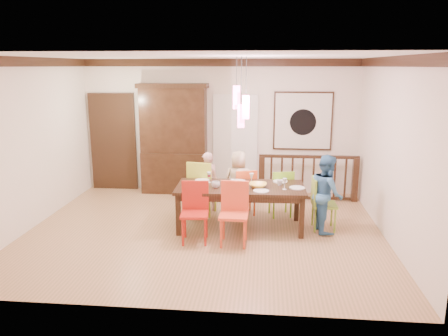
# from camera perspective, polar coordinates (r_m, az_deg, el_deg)

# --- Properties ---
(floor) EXTENTS (6.00, 6.00, 0.00)m
(floor) POSITION_cam_1_polar(r_m,az_deg,el_deg) (7.56, -2.58, -8.17)
(floor) COLOR #9A784A
(floor) RESTS_ON ground
(ceiling) EXTENTS (6.00, 6.00, 0.00)m
(ceiling) POSITION_cam_1_polar(r_m,az_deg,el_deg) (7.04, -2.83, 14.38)
(ceiling) COLOR white
(ceiling) RESTS_ON wall_back
(wall_back) EXTENTS (6.00, 0.00, 6.00)m
(wall_back) POSITION_cam_1_polar(r_m,az_deg,el_deg) (9.61, -0.59, 5.41)
(wall_back) COLOR silver
(wall_back) RESTS_ON floor
(wall_left) EXTENTS (0.00, 5.00, 5.00)m
(wall_left) POSITION_cam_1_polar(r_m,az_deg,el_deg) (8.14, -24.11, 2.83)
(wall_left) COLOR silver
(wall_left) RESTS_ON floor
(wall_right) EXTENTS (0.00, 5.00, 5.00)m
(wall_right) POSITION_cam_1_polar(r_m,az_deg,el_deg) (7.37, 21.10, 2.12)
(wall_right) COLOR silver
(wall_right) RESTS_ON floor
(crown_molding) EXTENTS (6.00, 5.00, 0.16)m
(crown_molding) POSITION_cam_1_polar(r_m,az_deg,el_deg) (7.04, -2.82, 13.73)
(crown_molding) COLOR black
(crown_molding) RESTS_ON wall_back
(panel_door) EXTENTS (1.04, 0.07, 2.24)m
(panel_door) POSITION_cam_1_polar(r_m,az_deg,el_deg) (10.16, -14.23, 3.15)
(panel_door) COLOR black
(panel_door) RESTS_ON wall_back
(white_doorway) EXTENTS (0.97, 0.05, 2.22)m
(white_doorway) POSITION_cam_1_polar(r_m,az_deg,el_deg) (9.61, 1.47, 2.99)
(white_doorway) COLOR silver
(white_doorway) RESTS_ON wall_back
(painting) EXTENTS (1.25, 0.06, 1.25)m
(painting) POSITION_cam_1_polar(r_m,az_deg,el_deg) (9.54, 10.26, 6.04)
(painting) COLOR black
(painting) RESTS_ON wall_back
(pendant_cluster) EXTENTS (0.27, 0.21, 1.14)m
(pendant_cluster) POSITION_cam_1_polar(r_m,az_deg,el_deg) (7.22, 2.25, 8.05)
(pendant_cluster) COLOR #FF4C8D
(pendant_cluster) RESTS_ON ceiling
(dining_table) EXTENTS (2.21, 1.06, 0.75)m
(dining_table) POSITION_cam_1_polar(r_m,az_deg,el_deg) (7.49, 2.15, -2.96)
(dining_table) COLOR black
(dining_table) RESTS_ON floor
(chair_far_left) EXTENTS (0.55, 0.55, 1.04)m
(chair_far_left) POSITION_cam_1_polar(r_m,az_deg,el_deg) (8.23, -2.79, -2.02)
(chair_far_left) COLOR #B6C835
(chair_far_left) RESTS_ON floor
(chair_far_mid) EXTENTS (0.49, 0.49, 0.88)m
(chair_far_mid) POSITION_cam_1_polar(r_m,az_deg,el_deg) (8.24, 2.65, -2.65)
(chair_far_mid) COLOR #F45721
(chair_far_mid) RESTS_ON floor
(chair_far_right) EXTENTS (0.48, 0.48, 0.89)m
(chair_far_right) POSITION_cam_1_polar(r_m,az_deg,el_deg) (8.20, 7.38, -2.80)
(chair_far_right) COLOR #7BC123
(chair_far_right) RESTS_ON floor
(chair_near_left) EXTENTS (0.47, 0.47, 0.96)m
(chair_near_left) POSITION_cam_1_polar(r_m,az_deg,el_deg) (6.94, -3.87, -5.37)
(chair_near_left) COLOR #AC1E14
(chair_near_left) RESTS_ON floor
(chair_near_mid) EXTENTS (0.45, 0.45, 0.98)m
(chair_near_mid) POSITION_cam_1_polar(r_m,az_deg,el_deg) (6.82, 1.29, -5.53)
(chair_near_mid) COLOR #DB4728
(chair_near_mid) RESTS_ON floor
(chair_end_right) EXTENTS (0.42, 0.42, 0.91)m
(chair_end_right) POSITION_cam_1_polar(r_m,az_deg,el_deg) (7.65, 12.98, -4.13)
(chair_end_right) COLOR #82AA30
(chair_end_right) RESTS_ON floor
(china_hutch) EXTENTS (1.51, 0.46, 2.39)m
(china_hutch) POSITION_cam_1_polar(r_m,az_deg,el_deg) (9.60, -6.56, 3.80)
(china_hutch) COLOR black
(china_hutch) RESTS_ON floor
(balustrade) EXTENTS (2.05, 0.12, 0.96)m
(balustrade) POSITION_cam_1_polar(r_m,az_deg,el_deg) (9.25, 10.91, -1.15)
(balustrade) COLOR black
(balustrade) RESTS_ON floor
(person_far_left) EXTENTS (0.48, 0.38, 1.16)m
(person_far_left) POSITION_cam_1_polar(r_m,az_deg,el_deg) (8.43, -2.20, -1.76)
(person_far_left) COLOR #F6BBC0
(person_far_left) RESTS_ON floor
(person_far_mid) EXTENTS (0.63, 0.45, 1.20)m
(person_far_mid) POSITION_cam_1_polar(r_m,az_deg,el_deg) (8.33, 1.91, -1.79)
(person_far_mid) COLOR beige
(person_far_mid) RESTS_ON floor
(person_end_right) EXTENTS (0.60, 0.72, 1.33)m
(person_end_right) POSITION_cam_1_polar(r_m,az_deg,el_deg) (7.55, 13.25, -3.24)
(person_end_right) COLOR teal
(person_end_right) RESTS_ON floor
(serving_bowl) EXTENTS (0.30, 0.30, 0.07)m
(serving_bowl) POSITION_cam_1_polar(r_m,az_deg,el_deg) (7.40, 4.45, -2.26)
(serving_bowl) COLOR yellow
(serving_bowl) RESTS_ON dining_table
(small_bowl) EXTENTS (0.19, 0.19, 0.06)m
(small_bowl) POSITION_cam_1_polar(r_m,az_deg,el_deg) (7.44, 1.02, -2.18)
(small_bowl) COLOR white
(small_bowl) RESTS_ON dining_table
(cup_left) EXTENTS (0.18, 0.18, 0.11)m
(cup_left) POSITION_cam_1_polar(r_m,az_deg,el_deg) (7.35, -1.10, -2.19)
(cup_left) COLOR silver
(cup_left) RESTS_ON dining_table
(cup_right) EXTENTS (0.13, 0.13, 0.10)m
(cup_right) POSITION_cam_1_polar(r_m,az_deg,el_deg) (7.55, 7.30, -1.92)
(cup_right) COLOR silver
(cup_right) RESTS_ON dining_table
(plate_far_left) EXTENTS (0.26, 0.26, 0.01)m
(plate_far_left) POSITION_cam_1_polar(r_m,az_deg,el_deg) (7.81, -2.85, -1.62)
(plate_far_left) COLOR white
(plate_far_left) RESTS_ON dining_table
(plate_far_mid) EXTENTS (0.26, 0.26, 0.01)m
(plate_far_mid) POSITION_cam_1_polar(r_m,az_deg,el_deg) (7.75, 1.87, -1.72)
(plate_far_mid) COLOR white
(plate_far_mid) RESTS_ON dining_table
(plate_far_right) EXTENTS (0.26, 0.26, 0.01)m
(plate_far_right) POSITION_cam_1_polar(r_m,az_deg,el_deg) (7.80, 7.35, -1.74)
(plate_far_right) COLOR white
(plate_far_right) RESTS_ON dining_table
(plate_near_left) EXTENTS (0.26, 0.26, 0.01)m
(plate_near_left) POSITION_cam_1_polar(r_m,az_deg,el_deg) (7.31, -4.07, -2.69)
(plate_near_left) COLOR white
(plate_near_left) RESTS_ON dining_table
(plate_near_mid) EXTENTS (0.26, 0.26, 0.01)m
(plate_near_mid) POSITION_cam_1_polar(r_m,az_deg,el_deg) (7.18, 4.87, -3.00)
(plate_near_mid) COLOR white
(plate_near_mid) RESTS_ON dining_table
(plate_end_right) EXTENTS (0.26, 0.26, 0.01)m
(plate_end_right) POSITION_cam_1_polar(r_m,az_deg,el_deg) (7.43, 9.53, -2.57)
(plate_end_right) COLOR white
(plate_end_right) RESTS_ON dining_table
(wine_glass_a) EXTENTS (0.08, 0.08, 0.19)m
(wine_glass_a) POSITION_cam_1_polar(r_m,az_deg,el_deg) (7.66, -1.97, -1.22)
(wine_glass_a) COLOR #590C19
(wine_glass_a) RESTS_ON dining_table
(wine_glass_b) EXTENTS (0.08, 0.08, 0.19)m
(wine_glass_b) POSITION_cam_1_polar(r_m,az_deg,el_deg) (7.59, 3.61, -1.39)
(wine_glass_b) COLOR silver
(wine_glass_b) RESTS_ON dining_table
(wine_glass_c) EXTENTS (0.08, 0.08, 0.19)m
(wine_glass_c) POSITION_cam_1_polar(r_m,az_deg,el_deg) (7.17, 1.15, -2.23)
(wine_glass_c) COLOR #590C19
(wine_glass_c) RESTS_ON dining_table
(wine_glass_d) EXTENTS (0.08, 0.08, 0.19)m
(wine_glass_d) POSITION_cam_1_polar(r_m,az_deg,el_deg) (7.31, 7.93, -2.07)
(wine_glass_d) COLOR silver
(wine_glass_d) RESTS_ON dining_table
(napkin) EXTENTS (0.18, 0.14, 0.01)m
(napkin) POSITION_cam_1_polar(r_m,az_deg,el_deg) (7.15, 1.80, -3.02)
(napkin) COLOR #D83359
(napkin) RESTS_ON dining_table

